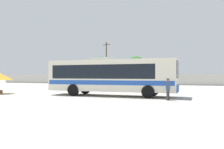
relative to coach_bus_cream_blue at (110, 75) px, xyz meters
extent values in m
plane|color=#A3A099|center=(0.94, 10.28, -1.84)|extent=(300.00, 300.00, 0.00)
cube|color=beige|center=(0.94, 26.24, -0.75)|extent=(80.00, 0.30, 2.17)
cube|color=silver|center=(0.13, 0.00, -0.02)|extent=(11.58, 2.91, 2.76)
cube|color=black|center=(-0.45, -0.01, 0.31)|extent=(9.51, 2.87, 1.21)
cube|color=#2351B2|center=(0.13, 0.00, -0.63)|extent=(11.35, 2.93, 0.39)
cube|color=#19212D|center=(5.89, 0.18, 0.48)|extent=(0.11, 2.30, 1.43)
cube|color=#2351B2|center=(5.90, 0.19, -1.07)|extent=(0.14, 2.50, 0.66)
cube|color=#B2B2B2|center=(-0.73, -0.02, 1.48)|extent=(2.24, 1.47, 0.24)
cylinder|color=black|center=(3.66, 1.34, -1.32)|extent=(1.05, 0.33, 1.04)
cylinder|color=black|center=(3.73, -1.11, -1.32)|extent=(1.05, 0.33, 1.04)
cylinder|color=black|center=(-3.07, 1.13, -1.32)|extent=(1.05, 0.33, 1.04)
cylinder|color=black|center=(-2.99, -1.32, -1.32)|extent=(1.05, 0.33, 1.04)
cylinder|color=#38383D|center=(5.45, -2.01, -1.46)|extent=(0.14, 0.14, 0.76)
cylinder|color=#38383D|center=(5.40, -2.14, -1.46)|extent=(0.14, 0.14, 0.76)
cylinder|color=#33476B|center=(5.43, -2.07, -0.77)|extent=(0.42, 0.42, 0.60)
sphere|color=#8C6647|center=(5.43, -2.07, -0.37)|extent=(0.21, 0.21, 0.21)
cylinder|color=#262628|center=(5.43, -2.07, -0.27)|extent=(0.22, 0.22, 0.06)
cube|color=maroon|center=(-14.02, 21.32, -1.22)|extent=(4.36, 2.03, 0.61)
cube|color=black|center=(-13.80, 21.31, -0.66)|extent=(2.43, 1.78, 0.50)
cylinder|color=black|center=(-15.38, 20.51, -1.52)|extent=(0.65, 0.26, 0.64)
cylinder|color=black|center=(-15.29, 22.28, -1.52)|extent=(0.65, 0.26, 0.64)
cylinder|color=black|center=(-12.74, 20.37, -1.52)|extent=(0.65, 0.26, 0.64)
cylinder|color=black|center=(-12.65, 22.13, -1.52)|extent=(0.65, 0.26, 0.64)
cube|color=silver|center=(-8.07, 21.46, -1.21)|extent=(4.34, 1.88, 0.62)
cube|color=black|center=(-7.85, 21.47, -0.65)|extent=(2.40, 1.70, 0.50)
cylinder|color=black|center=(-9.39, 20.56, -1.52)|extent=(0.64, 0.23, 0.64)
cylinder|color=black|center=(-9.42, 22.32, -1.52)|extent=(0.64, 0.23, 0.64)
cylinder|color=black|center=(-6.72, 20.61, -1.52)|extent=(0.64, 0.23, 0.64)
cylinder|color=black|center=(-6.75, 22.37, -1.52)|extent=(0.64, 0.23, 0.64)
cube|color=slate|center=(-2.70, 21.25, -1.19)|extent=(4.18, 1.95, 0.65)
cube|color=black|center=(-2.91, 21.25, -0.61)|extent=(2.32, 1.74, 0.53)
cylinder|color=black|center=(-1.46, 22.18, -1.52)|extent=(0.65, 0.24, 0.64)
cylinder|color=black|center=(-1.39, 20.42, -1.52)|extent=(0.65, 0.24, 0.64)
cylinder|color=black|center=(-4.01, 22.09, -1.52)|extent=(0.65, 0.24, 0.64)
cylinder|color=black|center=(-3.94, 20.32, -1.52)|extent=(0.65, 0.24, 0.64)
cylinder|color=#4C3823|center=(-12.53, 29.06, 2.84)|extent=(0.24, 0.24, 9.35)
cube|color=#473321|center=(-12.53, 29.06, 6.91)|extent=(1.78, 0.53, 0.12)
cylinder|color=brown|center=(-14.48, 30.38, -0.63)|extent=(0.32, 0.32, 2.42)
ellipsoid|color=#2D6628|center=(-14.48, 30.38, 2.31)|extent=(4.93, 4.93, 4.19)
cylinder|color=brown|center=(-6.69, 32.79, -0.33)|extent=(0.32, 0.32, 3.01)
ellipsoid|color=#2D6628|center=(-6.69, 32.79, 2.64)|extent=(4.18, 4.18, 3.55)
camera|label=1|loc=(7.88, -19.62, -0.02)|focal=37.74mm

